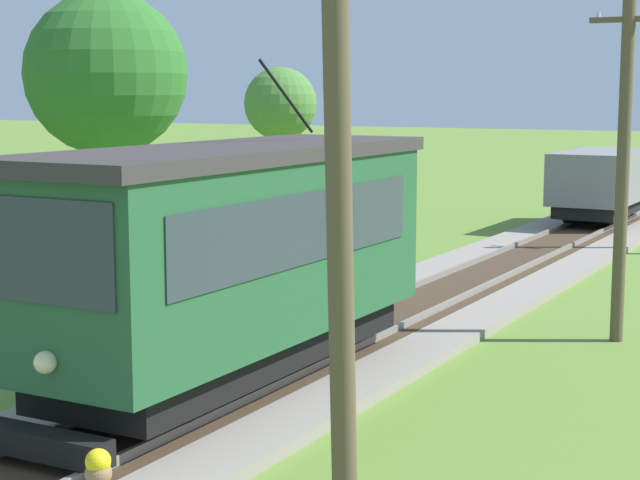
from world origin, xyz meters
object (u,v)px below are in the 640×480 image
object	(u,v)px
freight_car	(601,183)
utility_pole_mid	(623,156)
red_tram	(233,254)
tree_left_near	(280,104)
utility_pole_near_tram	(338,123)
tree_right_near	(106,74)

from	to	relation	value
freight_car	utility_pole_mid	distance (m)	16.86
red_tram	tree_left_near	xyz separation A→B (m)	(-16.05, 28.38, 1.85)
tree_left_near	utility_pole_mid	bearing A→B (deg)	-47.21
red_tram	utility_pole_near_tram	distance (m)	6.82
utility_pole_mid	freight_car	bearing A→B (deg)	104.89
freight_car	utility_pole_mid	size ratio (longest dim) A/B	0.78
tree_left_near	red_tram	bearing A→B (deg)	-60.51
utility_pole_near_tram	utility_pole_mid	world-z (taller)	utility_pole_near_tram
freight_car	tree_left_near	bearing A→B (deg)	160.15
utility_pole_near_tram	tree_left_near	bearing A→B (deg)	121.50
freight_car	utility_pole_near_tram	distance (m)	27.90
tree_left_near	tree_right_near	size ratio (longest dim) A/B	0.72
utility_pole_mid	tree_left_near	distance (m)	29.97
red_tram	freight_car	world-z (taller)	red_tram
utility_pole_near_tram	tree_right_near	distance (m)	27.44
utility_pole_mid	tree_right_near	xyz separation A→B (m)	(-19.11, 8.44, 1.75)
tree_right_near	tree_left_near	bearing A→B (deg)	95.26
tree_left_near	freight_car	bearing A→B (deg)	-19.85
utility_pole_near_tram	tree_right_near	size ratio (longest dim) A/B	1.07
red_tram	freight_car	xyz separation A→B (m)	(-0.00, 22.59, -0.64)
freight_car	tree_right_near	xyz separation A→B (m)	(-14.80, -7.75, 3.64)
freight_car	utility_pole_near_tram	bearing A→B (deg)	-81.08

